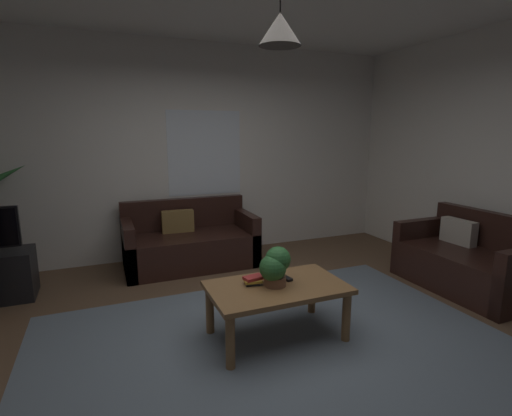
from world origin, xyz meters
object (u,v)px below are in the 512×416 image
(coffee_table, at_px, (277,293))
(book_on_table_0, at_px, (252,283))
(couch_under_window, at_px, (190,244))
(book_on_table_1, at_px, (253,281))
(pendant_lamp, at_px, (280,29))
(remote_on_table_0, at_px, (285,277))
(couch_right_side, at_px, (468,264))
(potted_plant_on_table, at_px, (275,266))
(book_on_table_2, at_px, (254,278))

(coffee_table, relative_size, book_on_table_0, 9.91)
(couch_under_window, bearing_deg, coffee_table, -82.17)
(book_on_table_0, distance_m, book_on_table_1, 0.02)
(pendant_lamp, bearing_deg, remote_on_table_0, 39.71)
(book_on_table_1, bearing_deg, couch_right_side, 1.02)
(book_on_table_0, relative_size, potted_plant_on_table, 0.35)
(remote_on_table_0, bearing_deg, book_on_table_1, 172.94)
(potted_plant_on_table, bearing_deg, book_on_table_0, 149.02)
(coffee_table, bearing_deg, book_on_table_1, 153.63)
(book_on_table_1, relative_size, book_on_table_2, 0.89)
(couch_right_side, relative_size, potted_plant_on_table, 4.34)
(coffee_table, distance_m, remote_on_table_0, 0.18)
(book_on_table_1, xyz_separation_m, pendant_lamp, (0.18, -0.09, 1.91))
(couch_under_window, xyz_separation_m, remote_on_table_0, (0.40, -1.90, 0.19))
(couch_right_side, distance_m, book_on_table_2, 2.53)
(book_on_table_1, bearing_deg, couch_under_window, 92.99)
(couch_under_window, bearing_deg, couch_right_side, -35.39)
(couch_right_side, relative_size, book_on_table_0, 12.41)
(couch_under_window, height_order, book_on_table_1, couch_under_window)
(couch_under_window, bearing_deg, potted_plant_on_table, -82.67)
(coffee_table, height_order, pendant_lamp, pendant_lamp)
(remote_on_table_0, height_order, potted_plant_on_table, potted_plant_on_table)
(couch_right_side, height_order, pendant_lamp, pendant_lamp)
(couch_under_window, height_order, couch_right_side, same)
(coffee_table, bearing_deg, couch_right_side, 3.21)
(couch_under_window, height_order, remote_on_table_0, couch_under_window)
(book_on_table_2, bearing_deg, couch_under_window, 93.28)
(couch_right_side, bearing_deg, remote_on_table_0, -89.21)
(pendant_lamp, bearing_deg, couch_under_window, 97.83)
(couch_right_side, relative_size, remote_on_table_0, 8.69)
(coffee_table, relative_size, pendant_lamp, 2.01)
(book_on_table_1, height_order, pendant_lamp, pendant_lamp)
(couch_under_window, height_order, book_on_table_2, couch_under_window)
(remote_on_table_0, bearing_deg, coffee_table, -150.14)
(book_on_table_2, bearing_deg, coffee_table, -30.64)
(couch_under_window, relative_size, book_on_table_0, 14.39)
(book_on_table_1, xyz_separation_m, potted_plant_on_table, (0.16, -0.08, 0.14))
(pendant_lamp, bearing_deg, coffee_table, 9.46)
(remote_on_table_0, bearing_deg, couch_under_window, 91.96)
(couch_right_side, xyz_separation_m, book_on_table_1, (-2.53, -0.05, 0.21))
(remote_on_table_0, bearing_deg, potted_plant_on_table, -154.53)
(book_on_table_2, distance_m, remote_on_table_0, 0.29)
(book_on_table_0, xyz_separation_m, book_on_table_2, (0.01, 0.00, 0.04))
(book_on_table_1, bearing_deg, book_on_table_0, 103.33)
(couch_under_window, relative_size, book_on_table_1, 11.37)
(couch_right_side, distance_m, potted_plant_on_table, 2.40)
(book_on_table_1, relative_size, pendant_lamp, 0.26)
(couch_right_side, bearing_deg, book_on_table_1, -88.98)
(book_on_table_1, height_order, book_on_table_2, book_on_table_2)
(remote_on_table_0, relative_size, pendant_lamp, 0.29)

